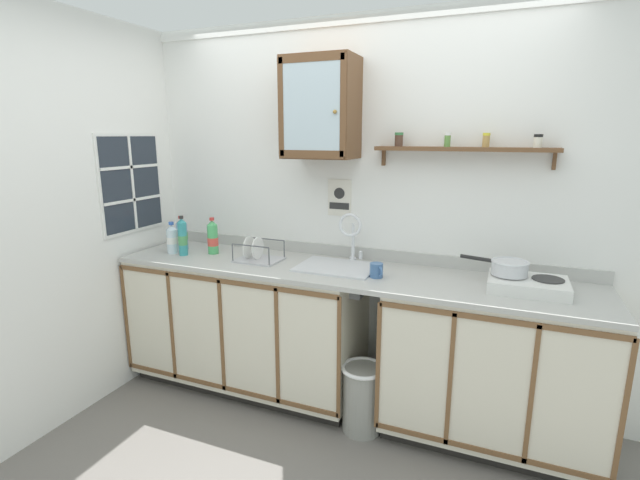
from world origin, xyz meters
The scene contains 21 objects.
floor centered at (0.00, 0.00, 0.00)m, with size 6.12×6.12×0.00m, color slate.
back_wall centered at (0.00, 0.76, 1.28)m, with size 3.72×0.07×2.54m.
side_wall_left centered at (-1.58, -0.23, 1.27)m, with size 0.05×3.53×2.54m, color white.
lower_cabinet_run centered at (-0.72, 0.43, 0.47)m, with size 1.66×0.63×0.93m.
lower_cabinet_run_right centered at (0.94, 0.43, 0.47)m, with size 1.22×0.63×0.93m.
countertop centered at (0.00, 0.43, 0.94)m, with size 3.08×0.65×0.03m, color #B2B2AD.
backsplash centered at (0.00, 0.72, 1.00)m, with size 3.08×0.02×0.08m, color #B2B2AD.
sink centered at (-0.04, 0.46, 0.93)m, with size 0.49×0.42×0.48m.
hot_plate_stove centered at (1.08, 0.44, 0.99)m, with size 0.41×0.31×0.07m.
saucepan centered at (0.98, 0.46, 1.07)m, with size 0.38×0.20×0.08m.
bottle_soda_green_0 centered at (-1.00, 0.46, 1.07)m, with size 0.08×0.08×0.26m.
bottle_detergent_teal_1 centered at (-1.16, 0.33, 1.08)m, with size 0.06×0.06×0.28m.
bottle_water_blue_2 centered at (-1.29, 0.48, 1.07)m, with size 0.09×0.09×0.25m.
bottle_water_clear_3 centered at (-1.27, 0.35, 1.06)m, with size 0.08×0.08×0.23m.
dish_rack centered at (-0.60, 0.41, 0.99)m, with size 0.30×0.24×0.17m.
mug centered at (0.25, 0.35, 1.00)m, with size 0.10×0.10×0.09m.
wall_cabinet centered at (-0.21, 0.58, 1.96)m, with size 0.45×0.34×0.63m.
spice_shelf centered at (0.67, 0.67, 1.72)m, with size 1.05×0.14×0.21m.
warning_sign centered at (-0.13, 0.73, 1.37)m, with size 0.17×0.01×0.25m.
window centered at (-1.55, 0.29, 1.46)m, with size 0.03×0.58×0.70m.
trash_bin centered at (0.22, 0.22, 0.22)m, with size 0.27×0.27×0.43m.
Camera 1 is at (0.94, -2.22, 1.80)m, focal length 25.73 mm.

